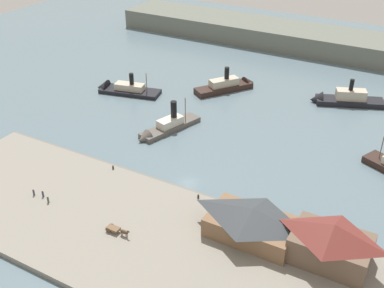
{
  "coord_description": "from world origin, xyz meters",
  "views": [
    {
      "loc": [
        47.13,
        -82.33,
        66.77
      ],
      "look_at": [
        -6.7,
        13.83,
        2.0
      ],
      "focal_mm": 44.46,
      "sensor_mm": 36.0,
      "label": 1
    }
  ],
  "objects_px": {
    "pedestrian_standing_center": "(34,192)",
    "ferry_moored_west": "(164,128)",
    "pedestrian_near_west_shed": "(43,194)",
    "ferry_departing_north": "(341,99)",
    "ferry_shed_central_terminal": "(252,222)",
    "pedestrian_near_cart": "(48,200)",
    "horse_cart": "(117,230)",
    "ferry_shed_customs_shed": "(332,242)",
    "mooring_post_west": "(198,196)",
    "ferry_mid_harbor": "(121,89)",
    "mooring_post_center_west": "(113,167)",
    "ferry_approaching_west": "(230,85)"
  },
  "relations": [
    {
      "from": "pedestrian_standing_center",
      "to": "ferry_moored_west",
      "type": "bearing_deg",
      "value": 77.86
    },
    {
      "from": "pedestrian_near_west_shed",
      "to": "ferry_moored_west",
      "type": "relative_size",
      "value": 0.08
    },
    {
      "from": "ferry_departing_north",
      "to": "ferry_shed_central_terminal",
      "type": "bearing_deg",
      "value": -89.9
    },
    {
      "from": "pedestrian_near_cart",
      "to": "ferry_moored_west",
      "type": "relative_size",
      "value": 0.08
    },
    {
      "from": "horse_cart",
      "to": "ferry_departing_north",
      "type": "bearing_deg",
      "value": 74.54
    },
    {
      "from": "ferry_moored_west",
      "to": "ferry_shed_customs_shed",
      "type": "bearing_deg",
      "value": -27.85
    },
    {
      "from": "mooring_post_west",
      "to": "ferry_mid_harbor",
      "type": "bearing_deg",
      "value": 141.92
    },
    {
      "from": "pedestrian_near_cart",
      "to": "mooring_post_west",
      "type": "xyz_separation_m",
      "value": [
        28.64,
        17.98,
        -0.36
      ]
    },
    {
      "from": "ferry_shed_central_terminal",
      "to": "mooring_post_west",
      "type": "relative_size",
      "value": 20.08
    },
    {
      "from": "mooring_post_center_west",
      "to": "ferry_shed_customs_shed",
      "type": "bearing_deg",
      "value": -5.37
    },
    {
      "from": "ferry_shed_central_terminal",
      "to": "mooring_post_west",
      "type": "bearing_deg",
      "value": 159.73
    },
    {
      "from": "pedestrian_standing_center",
      "to": "ferry_mid_harbor",
      "type": "distance_m",
      "value": 61.63
    },
    {
      "from": "pedestrian_near_west_shed",
      "to": "ferry_approaching_west",
      "type": "relative_size",
      "value": 0.08
    },
    {
      "from": "mooring_post_center_west",
      "to": "ferry_mid_harbor",
      "type": "height_order",
      "value": "ferry_mid_harbor"
    },
    {
      "from": "pedestrian_near_cart",
      "to": "ferry_mid_harbor",
      "type": "bearing_deg",
      "value": 111.98
    },
    {
      "from": "ferry_shed_central_terminal",
      "to": "pedestrian_standing_center",
      "type": "relative_size",
      "value": 10.37
    },
    {
      "from": "mooring_post_center_west",
      "to": "ferry_approaching_west",
      "type": "height_order",
      "value": "ferry_approaching_west"
    },
    {
      "from": "ferry_shed_customs_shed",
      "to": "ferry_mid_harbor",
      "type": "distance_m",
      "value": 95.75
    },
    {
      "from": "pedestrian_near_west_shed",
      "to": "ferry_departing_north",
      "type": "bearing_deg",
      "value": 61.44
    },
    {
      "from": "ferry_departing_north",
      "to": "ferry_moored_west",
      "type": "xyz_separation_m",
      "value": [
        -39.83,
        -44.23,
        -0.15
      ]
    },
    {
      "from": "pedestrian_near_cart",
      "to": "mooring_post_center_west",
      "type": "height_order",
      "value": "pedestrian_near_cart"
    },
    {
      "from": "pedestrian_near_cart",
      "to": "horse_cart",
      "type": "bearing_deg",
      "value": -2.09
    },
    {
      "from": "pedestrian_near_cart",
      "to": "ferry_approaching_west",
      "type": "bearing_deg",
      "value": 84.49
    },
    {
      "from": "horse_cart",
      "to": "pedestrian_near_west_shed",
      "type": "relative_size",
      "value": 3.16
    },
    {
      "from": "pedestrian_standing_center",
      "to": "ferry_approaching_west",
      "type": "xyz_separation_m",
      "value": [
        12.5,
        78.52,
        -0.4
      ]
    },
    {
      "from": "ferry_departing_north",
      "to": "pedestrian_near_west_shed",
      "type": "bearing_deg",
      "value": -118.56
    },
    {
      "from": "ferry_shed_central_terminal",
      "to": "ferry_shed_customs_shed",
      "type": "bearing_deg",
      "value": 2.4
    },
    {
      "from": "mooring_post_center_west",
      "to": "mooring_post_west",
      "type": "bearing_deg",
      "value": -0.43
    },
    {
      "from": "ferry_shed_customs_shed",
      "to": "ferry_approaching_west",
      "type": "xyz_separation_m",
      "value": [
        -52.27,
        66.07,
        -4.05
      ]
    },
    {
      "from": "ferry_departing_north",
      "to": "ferry_mid_harbor",
      "type": "relative_size",
      "value": 1.02
    },
    {
      "from": "pedestrian_near_west_shed",
      "to": "mooring_post_west",
      "type": "distance_m",
      "value": 35.53
    },
    {
      "from": "ferry_shed_customs_shed",
      "to": "horse_cart",
      "type": "relative_size",
      "value": 2.64
    },
    {
      "from": "horse_cart",
      "to": "ferry_shed_central_terminal",
      "type": "bearing_deg",
      "value": 28.14
    },
    {
      "from": "ferry_approaching_west",
      "to": "ferry_shed_customs_shed",
      "type": "bearing_deg",
      "value": -51.65
    },
    {
      "from": "pedestrian_near_west_shed",
      "to": "ferry_departing_north",
      "type": "height_order",
      "value": "ferry_departing_north"
    },
    {
      "from": "ferry_shed_central_terminal",
      "to": "ferry_mid_harbor",
      "type": "distance_m",
      "value": 82.61
    },
    {
      "from": "pedestrian_near_west_shed",
      "to": "ferry_mid_harbor",
      "type": "xyz_separation_m",
      "value": [
        -21.25,
        58.05,
        -0.93
      ]
    },
    {
      "from": "pedestrian_near_cart",
      "to": "ferry_moored_west",
      "type": "height_order",
      "value": "ferry_moored_west"
    },
    {
      "from": "horse_cart",
      "to": "ferry_mid_harbor",
      "type": "height_order",
      "value": "ferry_mid_harbor"
    },
    {
      "from": "horse_cart",
      "to": "mooring_post_west",
      "type": "height_order",
      "value": "horse_cart"
    },
    {
      "from": "mooring_post_west",
      "to": "ferry_moored_west",
      "type": "xyz_separation_m",
      "value": [
        -24.5,
        24.41,
        -0.24
      ]
    },
    {
      "from": "horse_cart",
      "to": "ferry_moored_west",
      "type": "height_order",
      "value": "ferry_moored_west"
    },
    {
      "from": "ferry_shed_central_terminal",
      "to": "pedestrian_standing_center",
      "type": "distance_m",
      "value": 50.45
    },
    {
      "from": "ferry_shed_central_terminal",
      "to": "ferry_mid_harbor",
      "type": "height_order",
      "value": "ferry_shed_central_terminal"
    },
    {
      "from": "pedestrian_near_cart",
      "to": "mooring_post_west",
      "type": "bearing_deg",
      "value": 32.12
    },
    {
      "from": "horse_cart",
      "to": "ferry_approaching_west",
      "type": "bearing_deg",
      "value": 98.69
    },
    {
      "from": "pedestrian_near_west_shed",
      "to": "mooring_post_west",
      "type": "bearing_deg",
      "value": 28.45
    },
    {
      "from": "horse_cart",
      "to": "pedestrian_standing_center",
      "type": "bearing_deg",
      "value": 177.21
    },
    {
      "from": "pedestrian_standing_center",
      "to": "mooring_post_center_west",
      "type": "height_order",
      "value": "pedestrian_standing_center"
    },
    {
      "from": "mooring_post_center_west",
      "to": "ferry_departing_north",
      "type": "relative_size",
      "value": 0.04
    }
  ]
}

